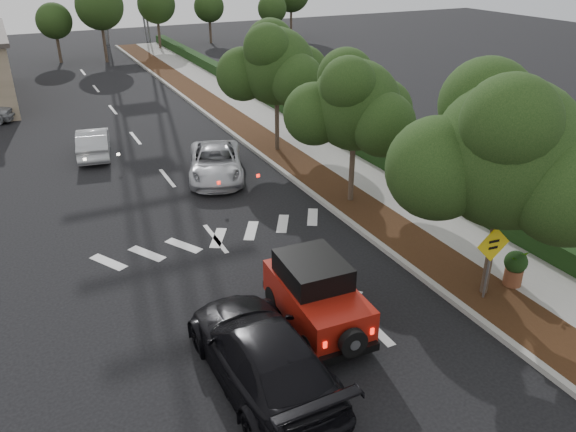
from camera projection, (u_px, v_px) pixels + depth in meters
ground at (297, 341)px, 13.92m from camera, size 120.00×120.00×0.00m
curb at (267, 160)px, 25.39m from camera, size 0.20×70.00×0.15m
planting_strip at (287, 157)px, 25.79m from camera, size 1.80×70.00×0.12m
sidewalk at (323, 150)px, 26.55m from camera, size 2.00×70.00×0.12m
hedge at (348, 139)px, 26.96m from camera, size 0.80×70.00×0.80m
transmission_tower at (129, 44)px, 55.00m from camera, size 7.00×4.00×28.00m
street_tree_near at (483, 295)px, 15.74m from camera, size 3.80×3.80×5.92m
street_tree_mid at (350, 202)px, 21.39m from camera, size 3.20×3.20×5.32m
street_tree_far at (277, 151)px, 26.63m from camera, size 3.40×3.40×5.62m
red_jeep at (314, 293)px, 14.16m from camera, size 1.77×3.69×1.86m
silver_suv_ahead at (216, 162)px, 23.42m from camera, size 3.53×5.12×1.30m
black_suv_oncoming at (262, 354)px, 12.32m from camera, size 2.22×5.29×1.53m
silver_sedan_oncoming at (93, 142)px, 25.83m from camera, size 2.00×4.08×1.29m
speed_hump_sign at (491, 253)px, 14.83m from camera, size 1.02×0.13×2.18m
terracotta_planter at (515, 265)px, 15.76m from camera, size 0.64×0.64×1.12m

